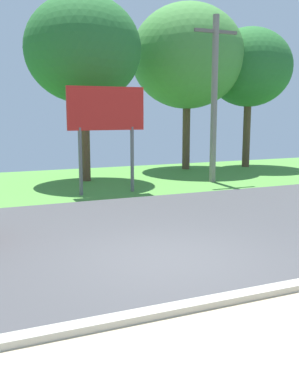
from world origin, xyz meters
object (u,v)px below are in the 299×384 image
(utility_pole, at_px, (214,96))
(tree_left_far, at_px, (83,50))
(tree_center_back, at_px, (249,68))
(roadside_billboard, at_px, (106,116))
(tree_right_mid, at_px, (187,57))

(utility_pole, relative_size, tree_left_far, 0.89)
(tree_center_back, bearing_deg, roadside_billboard, -153.08)
(roadside_billboard, relative_size, tree_right_mid, 0.46)
(tree_center_back, bearing_deg, tree_right_mid, 173.41)
(roadside_billboard, xyz_separation_m, tree_right_mid, (5.54, 4.80, 2.66))
(tree_left_far, bearing_deg, roadside_billboard, -92.12)
(tree_center_back, bearing_deg, tree_left_far, -170.70)
(utility_pole, relative_size, tree_center_back, 0.93)
(utility_pole, xyz_separation_m, tree_center_back, (4.17, 3.66, 1.52))
(utility_pole, height_order, tree_center_back, tree_center_back)
(utility_pole, xyz_separation_m, tree_right_mid, (0.98, 4.03, 1.92))
(roadside_billboard, height_order, tree_center_back, tree_center_back)
(roadside_billboard, bearing_deg, tree_center_back, 26.92)
(roadside_billboard, bearing_deg, tree_right_mid, 40.91)
(roadside_billboard, distance_m, tree_center_back, 10.05)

